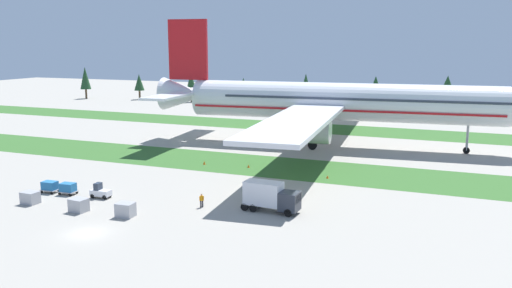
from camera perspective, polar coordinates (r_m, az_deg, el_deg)
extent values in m
plane|color=gray|center=(59.49, -17.75, -9.19)|extent=(400.00, 400.00, 0.00)
cube|color=#336028|center=(89.29, -2.87, -2.01)|extent=(320.00, 14.59, 0.01)
cube|color=#336028|center=(127.21, 4.85, 1.83)|extent=(320.00, 14.59, 0.01)
cylinder|color=silver|center=(102.72, 9.20, 4.55)|extent=(59.48, 12.36, 7.21)
sphere|color=silver|center=(103.17, 25.72, 3.64)|extent=(7.06, 7.06, 7.06)
cone|color=silver|center=(111.56, -7.60, 5.36)|extent=(10.65, 7.70, 6.85)
cube|color=red|center=(102.86, 9.18, 3.85)|extent=(58.06, 12.38, 0.36)
cube|color=#283342|center=(102.22, 11.23, 4.96)|extent=(52.31, 11.80, 0.44)
cube|color=silver|center=(126.36, 8.98, 5.38)|extent=(12.80, 40.30, 0.65)
cylinder|color=#A3A3A8|center=(120.56, 9.22, 3.98)|extent=(6.09, 4.45, 3.96)
cube|color=silver|center=(80.51, 4.43, 2.42)|extent=(12.80, 40.30, 0.65)
cylinder|color=#A3A3A8|center=(86.36, 6.16, 1.37)|extent=(6.09, 4.45, 3.96)
cube|color=silver|center=(119.81, -5.45, 6.04)|extent=(6.49, 14.81, 0.45)
cube|color=silver|center=(102.77, -9.38, 5.15)|extent=(6.49, 14.81, 0.45)
cube|color=red|center=(110.78, -7.37, 10.09)|extent=(8.47, 1.51, 12.25)
cylinder|color=#A3A3A8|center=(102.95, 21.95, 1.29)|extent=(0.44, 0.44, 7.15)
cylinder|color=black|center=(103.55, 21.81, -0.66)|extent=(1.23, 0.52, 1.20)
cylinder|color=#A3A3A8|center=(108.21, 7.02, 2.50)|extent=(0.44, 0.44, 6.90)
cylinder|color=black|center=(108.76, 6.97, 0.70)|extent=(1.75, 0.74, 1.70)
cylinder|color=#A3A3A8|center=(99.79, 6.17, 1.82)|extent=(0.44, 0.44, 6.90)
cylinder|color=black|center=(100.38, 6.13, -0.13)|extent=(1.75, 0.74, 1.70)
cube|color=silver|center=(71.88, -16.44, -5.08)|extent=(2.68, 1.46, 0.77)
cube|color=#283342|center=(71.88, -16.73, -4.41)|extent=(0.77, 1.13, 0.90)
cylinder|color=black|center=(71.92, -15.58, -5.34)|extent=(0.61, 0.24, 0.60)
cylinder|color=black|center=(71.05, -16.07, -5.57)|extent=(0.61, 0.24, 0.60)
cylinder|color=black|center=(72.92, -16.78, -5.19)|extent=(0.61, 0.24, 0.60)
cylinder|color=black|center=(72.06, -17.27, -5.40)|extent=(0.61, 0.24, 0.60)
cube|color=#A3A3A8|center=(74.89, -19.67, -4.86)|extent=(2.29, 1.64, 0.10)
cube|color=#23669E|center=(74.74, -19.70, -4.42)|extent=(2.02, 1.44, 1.10)
cylinder|color=black|center=(74.97, -18.83, -4.95)|extent=(0.41, 0.15, 0.40)
cylinder|color=black|center=(73.92, -19.47, -5.21)|extent=(0.41, 0.15, 0.40)
cylinder|color=black|center=(75.97, -19.84, -4.81)|extent=(0.41, 0.15, 0.40)
cylinder|color=black|center=(74.93, -20.49, -5.07)|extent=(0.41, 0.15, 0.40)
cube|color=#A3A3A8|center=(76.66, -21.39, -4.62)|extent=(2.29, 1.64, 0.10)
cube|color=#23669E|center=(76.51, -21.42, -4.19)|extent=(2.02, 1.44, 1.10)
cylinder|color=black|center=(76.71, -20.57, -4.71)|extent=(0.41, 0.15, 0.40)
cylinder|color=black|center=(75.69, -21.22, -4.96)|extent=(0.41, 0.15, 0.40)
cylinder|color=black|center=(77.75, -21.54, -4.58)|extent=(0.41, 0.15, 0.40)
cylinder|color=black|center=(76.73, -22.19, -4.82)|extent=(0.41, 0.15, 0.40)
cube|color=#2D333D|center=(62.41, 3.64, -6.20)|extent=(2.31, 2.40, 2.20)
cube|color=#283342|center=(61.93, 4.57, -5.93)|extent=(0.18, 2.07, 0.97)
cube|color=silver|center=(63.45, 0.81, -5.33)|extent=(4.60, 2.51, 2.80)
cylinder|color=black|center=(63.56, 4.14, -6.93)|extent=(0.97, 0.34, 0.96)
cylinder|color=black|center=(61.78, 3.49, -7.45)|extent=(0.97, 0.34, 0.96)
cylinder|color=black|center=(65.16, 0.43, -6.45)|extent=(0.97, 0.34, 0.96)
cylinder|color=black|center=(63.42, -0.31, -6.94)|extent=(0.97, 0.34, 0.96)
cylinder|color=black|center=(65.60, -0.47, -6.33)|extent=(0.97, 0.34, 0.96)
cylinder|color=black|center=(63.88, -1.23, -6.82)|extent=(0.97, 0.34, 0.96)
cylinder|color=black|center=(65.53, -5.80, -6.46)|extent=(0.18, 0.18, 0.85)
cylinder|color=black|center=(65.51, -5.99, -6.47)|extent=(0.18, 0.18, 0.85)
cylinder|color=orange|center=(65.30, -5.91, -5.85)|extent=(0.36, 0.36, 0.62)
sphere|color=tan|center=(65.17, -5.92, -5.46)|extent=(0.24, 0.24, 0.24)
cylinder|color=orange|center=(65.34, -5.71, -5.87)|extent=(0.10, 0.10, 0.58)
cylinder|color=orange|center=(65.29, -6.11, -5.89)|extent=(0.10, 0.10, 0.58)
cube|color=#A3A3A8|center=(72.32, -23.24, -5.36)|extent=(2.05, 1.67, 1.54)
cube|color=#A3A3A8|center=(66.95, -18.64, -6.28)|extent=(2.14, 1.77, 1.60)
cube|color=#A3A3A8|center=(63.51, -13.95, -6.92)|extent=(2.10, 1.72, 1.65)
cone|color=orange|center=(85.52, -0.81, -2.40)|extent=(0.44, 0.44, 0.52)
cone|color=orange|center=(88.08, -5.62, -2.03)|extent=(0.44, 0.44, 0.62)
cone|color=orange|center=(79.54, 7.74, -3.54)|extent=(0.44, 0.44, 0.45)
cylinder|color=#4C3823|center=(202.75, -17.90, 5.20)|extent=(0.70, 0.70, 3.47)
cone|color=#1E4223|center=(202.32, -18.00, 6.81)|extent=(3.82, 3.82, 7.97)
cylinder|color=#4C3823|center=(194.40, -12.48, 5.22)|extent=(0.70, 0.70, 3.26)
cone|color=#1E4223|center=(194.03, -12.53, 6.54)|extent=(3.62, 3.62, 5.78)
cylinder|color=#4C3823|center=(182.76, -7.00, 5.07)|extent=(0.70, 0.70, 3.39)
cone|color=#1E4223|center=(182.31, -7.04, 6.71)|extent=(3.68, 3.68, 7.11)
cylinder|color=#4C3823|center=(171.87, -1.37, 4.72)|extent=(0.70, 0.70, 3.05)
cone|color=#1E4223|center=(171.45, -1.37, 6.19)|extent=(4.84, 4.84, 5.79)
cylinder|color=#4C3823|center=(165.03, 5.38, 4.58)|extent=(0.70, 0.70, 3.97)
cone|color=#1E4223|center=(164.54, 5.41, 6.43)|extent=(3.62, 3.62, 6.71)
cylinder|color=#4C3823|center=(162.36, 12.73, 4.13)|extent=(0.70, 0.70, 3.22)
cone|color=#1E4223|center=(161.86, 12.81, 5.94)|extent=(5.00, 5.00, 7.09)
cylinder|color=#4C3823|center=(161.78, 19.87, 3.77)|extent=(0.70, 0.70, 3.46)
cone|color=#1E4223|center=(161.26, 20.00, 5.68)|extent=(5.76, 5.76, 7.37)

